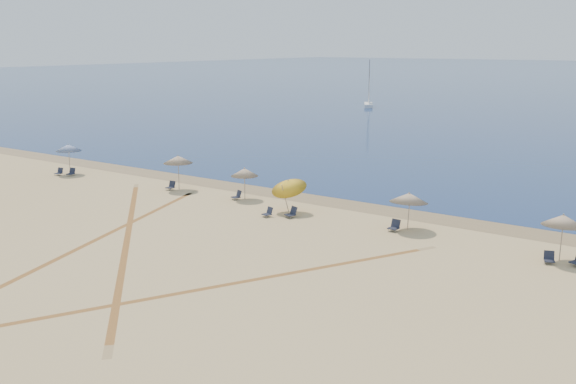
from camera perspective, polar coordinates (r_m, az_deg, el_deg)
name	(u,v)px	position (r m, az deg, el deg)	size (l,w,h in m)	color
ground	(7,315)	(28.85, -23.46, -9.90)	(160.00, 160.00, 0.00)	tan
wet_sand	(320,199)	(45.42, 2.86, -0.66)	(500.00, 500.00, 0.00)	olive
umbrella_0	(68,148)	(56.92, -18.71, 3.70)	(2.08, 2.08, 2.55)	gray
umbrella_1	(178,159)	(48.74, -9.62, 2.83)	(2.17, 2.17, 2.61)	gray
umbrella_2	(245,172)	(45.24, -3.83, 1.75)	(1.91, 1.91, 2.25)	gray
umbrella_3	(288,185)	(41.60, 0.02, 0.64)	(2.30, 2.34, 2.51)	gray
umbrella_4	(409,198)	(38.36, 10.56, -0.50)	(2.26, 2.30, 2.28)	gray
umbrella_5	(563,220)	(35.00, 22.99, -2.29)	(2.05, 2.08, 2.44)	gray
chair_0	(59,172)	(56.94, -19.43, 1.67)	(0.60, 0.67, 0.61)	black
chair_1	(71,172)	(56.40, -18.47, 1.65)	(0.66, 0.73, 0.64)	black
chair_2	(171,186)	(49.16, -10.23, 0.53)	(0.57, 0.66, 0.64)	black
chair_3	(237,196)	(45.49, -4.48, -0.31)	(0.72, 0.77, 0.63)	black
chair_4	(268,212)	(40.90, -1.76, -1.81)	(0.66, 0.71, 0.60)	black
chair_5	(292,213)	(40.69, 0.33, -1.83)	(0.77, 0.83, 0.69)	black
chair_6	(395,226)	(38.31, 9.33, -2.96)	(0.59, 0.68, 0.67)	black
chair_7	(549,258)	(34.89, 21.94, -5.39)	(0.67, 0.72, 0.60)	black
sailboat_2	(369,93)	(112.99, 7.12, 8.65)	(3.73, 5.34, 7.94)	white
tire_tracks	(124,257)	(34.32, -14.19, -5.58)	(47.40, 44.22, 0.00)	tan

